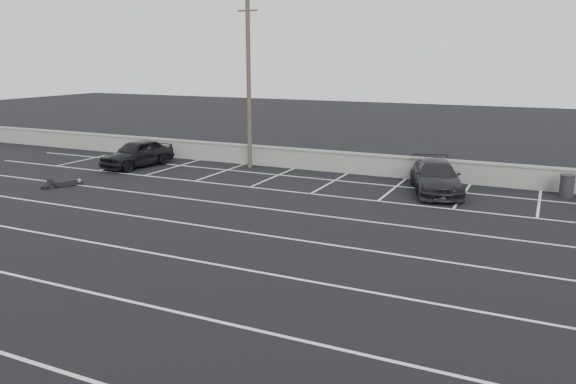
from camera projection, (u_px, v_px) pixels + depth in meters
The scene contains 8 objects.
ground at pixel (162, 255), 16.72m from camera, with size 120.00×120.00×0.00m, color black.
seawall at pixel (331, 161), 28.92m from camera, with size 50.00×0.45×1.06m.
stall_lines at pixel (235, 217), 20.63m from camera, with size 36.00×20.05×0.01m.
car_left at pixel (137, 153), 30.10m from camera, with size 1.71×4.25×1.45m, color black.
car_right at pixel (436, 177), 24.33m from camera, with size 1.90×4.68×1.36m, color black.
utility_pole at pixel (249, 85), 29.10m from camera, with size 1.15×0.23×8.61m.
trash_bin at pixel (567, 186), 23.52m from camera, with size 0.65×0.65×0.96m.
person at pixel (68, 180), 25.78m from camera, with size 1.68×2.51×0.47m, color black, non-canonical shape.
Camera 1 is at (10.12, -12.73, 5.73)m, focal length 35.00 mm.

